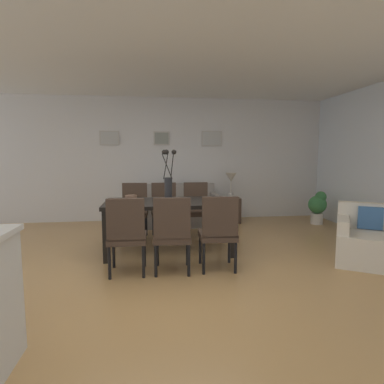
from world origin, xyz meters
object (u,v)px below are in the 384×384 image
table_lamp (231,180)px  framed_picture_left (109,138)px  framed_picture_center (162,138)px  dining_chair_far_left (172,231)px  centerpiece_vase (168,181)px  bowl_near_right (131,197)px  potted_plant (318,206)px  dining_chair_near_right (134,208)px  framed_picture_right (212,139)px  dining_chair_mid_right (197,206)px  armchair (370,241)px  sofa (175,210)px  side_table (231,210)px  bowl_far_left (169,200)px  dining_chair_near_left (127,232)px  dining_chair_mid_left (218,229)px  dining_chair_far_right (165,207)px  bowl_near_left (129,201)px  dining_table (168,206)px

table_lamp → framed_picture_left: size_ratio=1.29×
table_lamp → framed_picture_center: size_ratio=1.51×
dining_chair_far_left → centerpiece_vase: size_ratio=1.25×
bowl_near_right → potted_plant: (3.65, 1.24, -0.41)m
dining_chair_near_right → framed_picture_right: size_ratio=2.10×
dining_chair_mid_right → bowl_near_right: (-1.08, -0.66, 0.27)m
armchair → sofa: bearing=131.2°
dining_chair_near_right → side_table: dining_chair_near_right is taller
bowl_far_left → side_table: size_ratio=0.33×
dining_chair_near_left → bowl_near_right: (-0.01, 1.08, 0.27)m
framed_picture_right → dining_chair_mid_left: bearing=-99.5°
bowl_far_left → sofa: 2.12m
bowl_far_left → framed_picture_left: size_ratio=0.43×
dining_chair_near_right → dining_chair_mid_left: size_ratio=1.00×
dining_chair_far_left → potted_plant: (3.12, 2.34, -0.14)m
bowl_near_right → armchair: bowl_near_right is taller
dining_chair_near_right → sofa: size_ratio=0.54×
dining_chair_far_right → dining_chair_near_right: bearing=177.7°
bowl_near_right → framed_picture_right: size_ratio=0.39×
centerpiece_vase → bowl_near_right: bearing=158.8°
dining_chair_near_right → centerpiece_vase: (0.53, -0.88, 0.51)m
bowl_near_right → side_table: bearing=40.2°
dining_chair_mid_right → bowl_far_left: (-0.54, -1.09, 0.27)m
centerpiece_vase → bowl_far_left: centerpiece_vase is taller
dining_chair_far_left → bowl_far_left: bearing=89.2°
dining_chair_mid_right → sofa: 1.03m
framed_picture_center → dining_chair_far_left: bearing=-90.2°
dining_chair_mid_right → armchair: 2.67m
potted_plant → framed_picture_left: bearing=168.4°
bowl_far_left → armchair: size_ratio=0.15×
table_lamp → dining_chair_far_left: bearing=-117.3°
dining_chair_mid_right → bowl_near_right: 1.29m
dining_chair_near_right → bowl_far_left: (0.53, -1.10, 0.27)m
dining_chair_mid_left → framed_picture_center: 3.46m
dining_chair_mid_left → framed_picture_left: 3.78m
dining_chair_far_right → side_table: size_ratio=1.77×
dining_chair_near_right → framed_picture_right: framed_picture_right is taller
dining_chair_far_left → centerpiece_vase: (0.01, 0.88, 0.51)m
potted_plant → side_table: bearing=167.0°
dining_chair_near_right → framed_picture_right: 2.48m
dining_chair_near_left → bowl_near_left: dining_chair_near_left is taller
centerpiece_vase → potted_plant: bearing=25.0°
bowl_far_left → bowl_near_left: bearing=180.0°
dining_table → bowl_near_right: size_ratio=10.59×
dining_chair_near_left → bowl_far_left: dining_chair_near_left is taller
dining_chair_far_right → dining_chair_mid_right: size_ratio=1.00×
sofa → table_lamp: table_lamp is taller
table_lamp → side_table: bearing=0.0°
dining_chair_near_right → potted_plant: dining_chair_near_right is taller
dining_chair_mid_right → bowl_near_left: dining_chair_mid_right is taller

